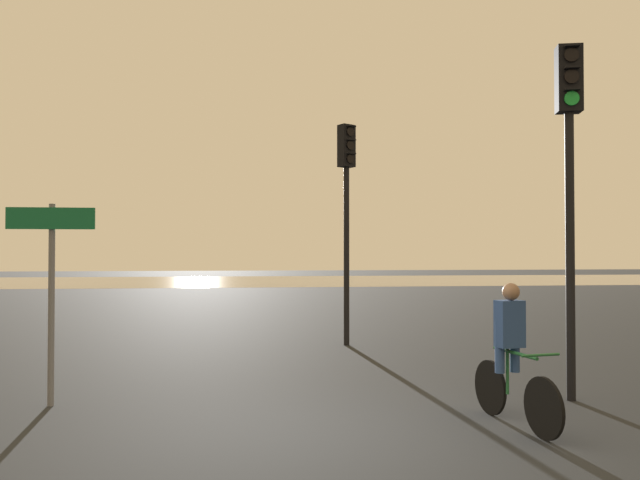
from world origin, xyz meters
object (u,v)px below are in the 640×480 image
at_px(traffic_light_center, 347,192).
at_px(cyclist, 512,353).
at_px(traffic_light_near_right, 569,154).
at_px(direction_sign_post, 51,274).

xyz_separation_m(traffic_light_center, cyclist, (0.91, -6.23, -2.43)).
xyz_separation_m(traffic_light_near_right, cyclist, (-1.28, -1.02, -2.47)).
bearing_deg(traffic_light_center, traffic_light_near_right, 83.49).
xyz_separation_m(traffic_light_near_right, direction_sign_post, (-6.80, 0.49, -1.59)).
bearing_deg(cyclist, traffic_light_near_right, -150.59).
bearing_deg(direction_sign_post, traffic_light_center, -134.06).
bearing_deg(cyclist, direction_sign_post, -24.53).
distance_m(traffic_light_near_right, traffic_light_center, 5.65).
distance_m(traffic_light_center, cyclist, 6.75).
xyz_separation_m(direction_sign_post, cyclist, (5.52, -1.51, -0.88)).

